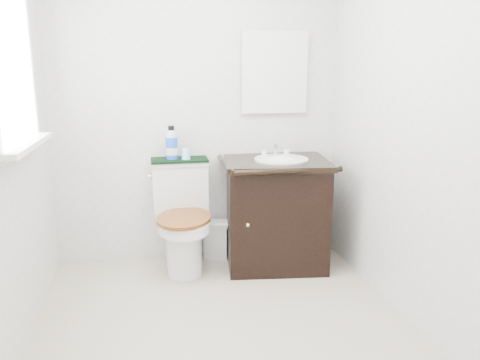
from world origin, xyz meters
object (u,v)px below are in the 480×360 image
object	(u,v)px
toilet	(182,222)
cup	(186,154)
vanity	(276,209)
trash_bin	(216,239)
mouthwash_bottle	(172,144)

from	to	relation	value
toilet	cup	distance (m)	0.52
vanity	trash_bin	bearing A→B (deg)	155.53
cup	mouthwash_bottle	bearing A→B (deg)	163.38
trash_bin	toilet	bearing A→B (deg)	-154.34
vanity	trash_bin	world-z (taller)	vanity
vanity	mouthwash_bottle	xyz separation A→B (m)	(-0.76, 0.19, 0.50)
toilet	mouthwash_bottle	xyz separation A→B (m)	(-0.05, 0.12, 0.58)
trash_bin	mouthwash_bottle	size ratio (longest dim) A/B	1.19
mouthwash_bottle	cup	bearing A→B (deg)	-16.62
vanity	mouthwash_bottle	size ratio (longest dim) A/B	3.68
vanity	cup	xyz separation A→B (m)	(-0.66, 0.16, 0.43)
trash_bin	cup	distance (m)	0.74
trash_bin	cup	xyz separation A→B (m)	(-0.23, -0.04, 0.71)
cup	trash_bin	bearing A→B (deg)	10.19
vanity	toilet	bearing A→B (deg)	174.80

